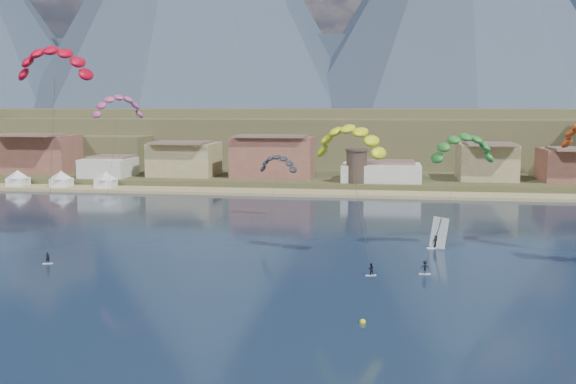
{
  "coord_description": "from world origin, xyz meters",
  "views": [
    {
      "loc": [
        12.77,
        -52.39,
        21.0
      ],
      "look_at": [
        0.0,
        32.0,
        10.0
      ],
      "focal_mm": 41.41,
      "sensor_mm": 36.0,
      "label": 1
    }
  ],
  "objects_px": {
    "buoy": "(363,322)",
    "kitesurfer_yellow": "(350,136)",
    "kitesurfer_red": "(54,58)",
    "windsurfer": "(437,239)",
    "watchtower": "(357,165)",
    "kitesurfer_green": "(463,144)"
  },
  "relations": [
    {
      "from": "buoy",
      "to": "kitesurfer_yellow",
      "type": "bearing_deg",
      "value": 96.17
    },
    {
      "from": "kitesurfer_red",
      "to": "windsurfer",
      "type": "xyz_separation_m",
      "value": [
        54.5,
        9.71,
        -26.31
      ]
    },
    {
      "from": "watchtower",
      "to": "buoy",
      "type": "distance_m",
      "value": 103.74
    },
    {
      "from": "watchtower",
      "to": "buoy",
      "type": "bearing_deg",
      "value": -86.89
    },
    {
      "from": "kitesurfer_red",
      "to": "kitesurfer_green",
      "type": "xyz_separation_m",
      "value": [
        57.56,
        7.36,
        -12.14
      ]
    },
    {
      "from": "kitesurfer_red",
      "to": "kitesurfer_green",
      "type": "distance_m",
      "value": 59.29
    },
    {
      "from": "kitesurfer_red",
      "to": "watchtower",
      "type": "bearing_deg",
      "value": 62.93
    },
    {
      "from": "kitesurfer_red",
      "to": "buoy",
      "type": "height_order",
      "value": "kitesurfer_red"
    },
    {
      "from": "kitesurfer_green",
      "to": "windsurfer",
      "type": "xyz_separation_m",
      "value": [
        -3.07,
        2.35,
        -14.18
      ]
    },
    {
      "from": "kitesurfer_yellow",
      "to": "watchtower",
      "type": "bearing_deg",
      "value": 91.99
    },
    {
      "from": "watchtower",
      "to": "kitesurfer_yellow",
      "type": "xyz_separation_m",
      "value": [
        2.63,
        -75.73,
        10.6
      ]
    },
    {
      "from": "kitesurfer_yellow",
      "to": "windsurfer",
      "type": "relative_size",
      "value": 4.31
    },
    {
      "from": "kitesurfer_green",
      "to": "watchtower",
      "type": "bearing_deg",
      "value": 104.72
    },
    {
      "from": "windsurfer",
      "to": "buoy",
      "type": "xyz_separation_m",
      "value": [
        -9.58,
        -36.22,
        -1.38
      ]
    },
    {
      "from": "windsurfer",
      "to": "buoy",
      "type": "bearing_deg",
      "value": -104.81
    },
    {
      "from": "kitesurfer_red",
      "to": "kitesurfer_yellow",
      "type": "bearing_deg",
      "value": 1.58
    },
    {
      "from": "watchtower",
      "to": "kitesurfer_red",
      "type": "bearing_deg",
      "value": -117.07
    },
    {
      "from": "watchtower",
      "to": "kitesurfer_yellow",
      "type": "height_order",
      "value": "kitesurfer_yellow"
    },
    {
      "from": "kitesurfer_yellow",
      "to": "windsurfer",
      "type": "bearing_deg",
      "value": 34.25
    },
    {
      "from": "kitesurfer_red",
      "to": "kitesurfer_yellow",
      "type": "distance_m",
      "value": 43.32
    },
    {
      "from": "kitesurfer_yellow",
      "to": "kitesurfer_green",
      "type": "height_order",
      "value": "kitesurfer_yellow"
    },
    {
      "from": "kitesurfer_yellow",
      "to": "windsurfer",
      "type": "xyz_separation_m",
      "value": [
        12.57,
        8.56,
        -15.48
      ]
    }
  ]
}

